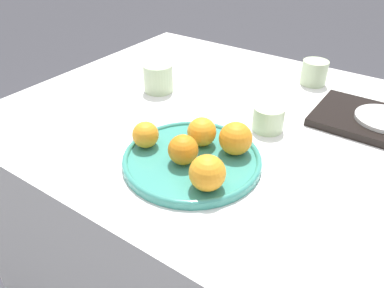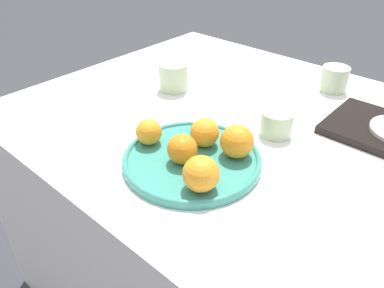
{
  "view_description": "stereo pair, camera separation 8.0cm",
  "coord_description": "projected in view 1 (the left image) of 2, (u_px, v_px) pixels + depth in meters",
  "views": [
    {
      "loc": [
        0.39,
        -0.79,
        1.23
      ],
      "look_at": [
        0.01,
        -0.24,
        0.79
      ],
      "focal_mm": 35.0,
      "sensor_mm": 36.0,
      "label": 1
    },
    {
      "loc": [
        0.46,
        -0.74,
        1.23
      ],
      "look_at": [
        0.01,
        -0.24,
        0.79
      ],
      "focal_mm": 35.0,
      "sensor_mm": 36.0,
      "label": 2
    }
  ],
  "objects": [
    {
      "name": "cup_2",
      "position": [
        314.0,
        72.0,
        1.16
      ],
      "size": [
        0.08,
        0.08,
        0.07
      ],
      "color": "#B7CC9E",
      "rests_on": "table"
    },
    {
      "name": "orange_1",
      "position": [
        203.0,
        132.0,
        0.85
      ],
      "size": [
        0.07,
        0.07,
        0.07
      ],
      "color": "orange",
      "rests_on": "fruit_platter"
    },
    {
      "name": "table",
      "position": [
        231.0,
        218.0,
        1.2
      ],
      "size": [
        1.25,
        0.98,
        0.74
      ],
      "color": "white",
      "rests_on": "ground_plane"
    },
    {
      "name": "fruit_platter",
      "position": [
        192.0,
        159.0,
        0.83
      ],
      "size": [
        0.31,
        0.31,
        0.02
      ],
      "color": "teal",
      "rests_on": "table"
    },
    {
      "name": "orange_4",
      "position": [
        236.0,
        139.0,
        0.82
      ],
      "size": [
        0.07,
        0.07,
        0.07
      ],
      "color": "orange",
      "rests_on": "fruit_platter"
    },
    {
      "name": "orange_0",
      "position": [
        183.0,
        150.0,
        0.79
      ],
      "size": [
        0.07,
        0.07,
        0.07
      ],
      "color": "orange",
      "rests_on": "fruit_platter"
    },
    {
      "name": "orange_2",
      "position": [
        207.0,
        173.0,
        0.72
      ],
      "size": [
        0.07,
        0.07,
        0.07
      ],
      "color": "orange",
      "rests_on": "fruit_platter"
    },
    {
      "name": "serving_tray",
      "position": [
        383.0,
        124.0,
        0.95
      ],
      "size": [
        0.34,
        0.21,
        0.02
      ],
      "color": "black",
      "rests_on": "table"
    },
    {
      "name": "cup_1",
      "position": [
        268.0,
        119.0,
        0.93
      ],
      "size": [
        0.08,
        0.08,
        0.06
      ],
      "color": "#B7CC9E",
      "rests_on": "table"
    },
    {
      "name": "cup_0",
      "position": [
        158.0,
        78.0,
        1.12
      ],
      "size": [
        0.09,
        0.09,
        0.08
      ],
      "color": "#B7CC9E",
      "rests_on": "table"
    },
    {
      "name": "orange_3",
      "position": [
        146.0,
        135.0,
        0.85
      ],
      "size": [
        0.06,
        0.06,
        0.06
      ],
      "color": "orange",
      "rests_on": "fruit_platter"
    }
  ]
}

